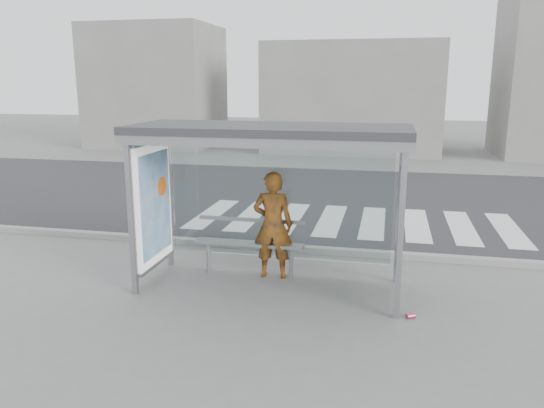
{
  "coord_description": "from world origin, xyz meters",
  "views": [
    {
      "loc": [
        1.78,
        -7.86,
        3.27
      ],
      "look_at": [
        -0.0,
        0.2,
        1.35
      ],
      "focal_mm": 35.0,
      "sensor_mm": 36.0,
      "label": 1
    }
  ],
  "objects": [
    {
      "name": "ground",
      "position": [
        0.0,
        0.0,
        0.0
      ],
      "size": [
        80.0,
        80.0,
        0.0
      ],
      "primitive_type": "plane",
      "color": "slate",
      "rests_on": "ground"
    },
    {
      "name": "road",
      "position": [
        0.0,
        7.0,
        0.0
      ],
      "size": [
        30.0,
        10.0,
        0.01
      ],
      "primitive_type": "cube",
      "color": "#28282B",
      "rests_on": "ground"
    },
    {
      "name": "curb",
      "position": [
        0.0,
        1.95,
        0.06
      ],
      "size": [
        30.0,
        0.18,
        0.12
      ],
      "primitive_type": "cube",
      "color": "gray",
      "rests_on": "ground"
    },
    {
      "name": "crosswalk",
      "position": [
        1.0,
        4.5,
        0.0
      ],
      "size": [
        7.55,
        3.0,
        0.0
      ],
      "color": "silver",
      "rests_on": "ground"
    },
    {
      "name": "bus_shelter",
      "position": [
        -0.37,
        0.06,
        1.98
      ],
      "size": [
        4.25,
        1.65,
        2.62
      ],
      "color": "gray",
      "rests_on": "ground"
    },
    {
      "name": "building_left",
      "position": [
        -10.0,
        18.0,
        3.0
      ],
      "size": [
        6.0,
        5.0,
        6.0
      ],
      "primitive_type": "cube",
      "color": "slate",
      "rests_on": "ground"
    },
    {
      "name": "building_center",
      "position": [
        0.0,
        18.0,
        2.5
      ],
      "size": [
        8.0,
        5.0,
        5.0
      ],
      "primitive_type": "cube",
      "color": "slate",
      "rests_on": "ground"
    },
    {
      "name": "person",
      "position": [
        -0.05,
        0.51,
        0.92
      ],
      "size": [
        0.7,
        0.49,
        1.84
      ],
      "primitive_type": "imported",
      "rotation": [
        0.0,
        0.0,
        3.22
      ],
      "color": "#E04815",
      "rests_on": "ground"
    },
    {
      "name": "bench",
      "position": [
        -0.46,
        0.5,
        0.57
      ],
      "size": [
        1.88,
        0.33,
        0.97
      ],
      "color": "gray",
      "rests_on": "ground"
    },
    {
      "name": "soda_can",
      "position": [
        2.2,
        -0.68,
        0.04
      ],
      "size": [
        0.15,
        0.13,
        0.07
      ],
      "primitive_type": "cylinder",
      "rotation": [
        0.0,
        1.57,
        0.56
      ],
      "color": "#C03861",
      "rests_on": "ground"
    }
  ]
}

